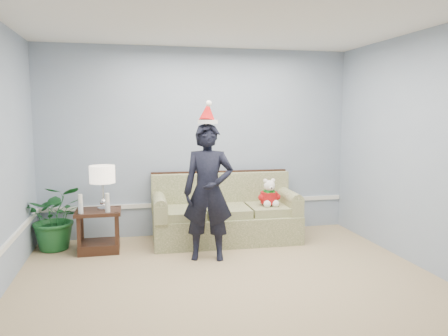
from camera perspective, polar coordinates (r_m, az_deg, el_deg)
The scene contains 10 objects.
room_shell at distance 3.92m, azimuth 2.62°, elevation 1.03°, with size 4.54×5.04×2.74m.
wainscot_trim at distance 5.12m, azimuth -13.99°, elevation -7.99°, with size 4.49×4.99×0.06m.
sofa at distance 6.16m, azimuth 0.10°, elevation -6.33°, with size 2.02×0.91×0.94m.
side_table at distance 5.89m, azimuth -16.00°, elevation -8.45°, with size 0.56×0.47×0.54m.
table_lamp at distance 5.74m, azimuth -15.61°, elevation -1.04°, with size 0.32×0.32×0.57m.
candle_pair at distance 5.64m, azimuth -16.61°, elevation -4.53°, with size 0.38×0.06×0.24m.
houseplant at distance 6.12m, azimuth -21.08°, elevation -5.98°, with size 0.77×0.67×0.86m, color #1C5C29.
man at distance 5.26m, azimuth -2.08°, elevation -3.15°, with size 0.60×0.40×1.65m, color black.
santa_hat at distance 5.19m, azimuth -2.15°, elevation 7.11°, with size 0.31×0.34×0.28m.
teddy_bear at distance 6.10m, azimuth 5.93°, elevation -3.64°, with size 0.24×0.27×0.39m.
Camera 1 is at (-1.02, -3.76, 1.77)m, focal length 35.00 mm.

